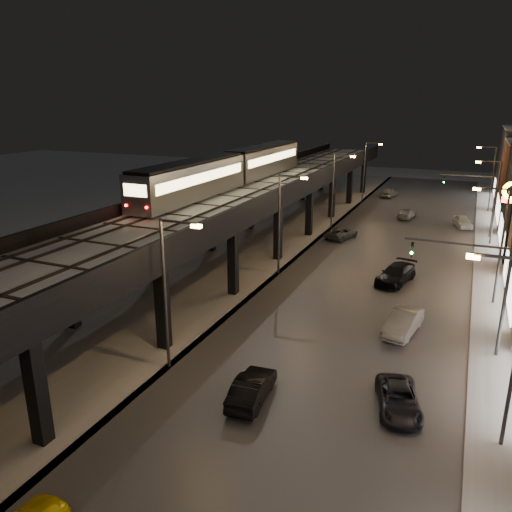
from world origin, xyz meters
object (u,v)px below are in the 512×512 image
(car_onc_dark, at_px, (398,400))
(car_onc_red, at_px, (463,222))
(car_far_white, at_px, (389,193))
(car_onc_white, at_px, (396,275))
(subway_train, at_px, (233,168))
(car_near_white, at_px, (252,389))
(car_onc_silver, at_px, (403,323))
(car_mid_dark, at_px, (407,214))
(car_mid_silver, at_px, (342,233))

(car_onc_dark, distance_m, car_onc_red, 41.95)
(car_far_white, distance_m, car_onc_white, 40.58)
(subway_train, xyz_separation_m, car_near_white, (13.67, -26.05, -7.55))
(subway_train, relative_size, car_onc_white, 6.30)
(car_far_white, distance_m, car_onc_silver, 50.45)
(car_mid_dark, height_order, car_far_white, car_far_white)
(car_onc_silver, bearing_deg, car_far_white, 109.31)
(car_onc_white, relative_size, car_onc_red, 1.26)
(car_mid_silver, bearing_deg, car_onc_dark, 124.86)
(car_far_white, bearing_deg, car_near_white, 103.37)
(car_far_white, distance_m, car_onc_red, 20.38)
(subway_train, height_order, car_mid_dark, subway_train)
(car_far_white, height_order, car_onc_dark, car_far_white)
(subway_train, xyz_separation_m, car_onc_dark, (20.79, -23.89, -7.65))
(subway_train, relative_size, car_near_white, 7.69)
(car_onc_dark, bearing_deg, subway_train, 116.14)
(car_onc_dark, xyz_separation_m, car_onc_white, (-2.90, 18.74, 0.16))
(car_mid_dark, relative_size, car_onc_dark, 0.97)
(car_onc_white, bearing_deg, car_onc_dark, -68.41)
(car_onc_red, bearing_deg, car_near_white, -117.99)
(car_near_white, height_order, car_onc_dark, car_near_white)
(subway_train, relative_size, car_onc_dark, 7.60)
(car_onc_silver, distance_m, car_onc_dark, 9.10)
(car_near_white, xyz_separation_m, car_onc_red, (8.83, 44.07, -0.00))
(car_mid_dark, height_order, car_onc_dark, car_mid_dark)
(car_mid_silver, height_order, car_far_white, car_far_white)
(car_far_white, relative_size, car_onc_white, 0.83)
(car_near_white, bearing_deg, car_mid_silver, -88.81)
(car_far_white, bearing_deg, car_mid_silver, 99.07)
(car_onc_dark, distance_m, car_onc_white, 18.96)
(car_near_white, height_order, car_far_white, car_far_white)
(subway_train, relative_size, car_far_white, 7.55)
(car_far_white, relative_size, car_onc_silver, 0.95)
(car_mid_dark, distance_m, car_onc_dark, 44.49)
(car_near_white, height_order, car_onc_white, car_onc_white)
(car_mid_dark, height_order, car_onc_white, car_onc_white)
(car_mid_dark, bearing_deg, car_onc_white, 102.75)
(subway_train, xyz_separation_m, car_mid_silver, (10.11, 7.11, -7.61))
(car_mid_silver, relative_size, car_onc_dark, 1.07)
(car_far_white, bearing_deg, car_onc_white, 110.66)
(car_onc_white, height_order, car_onc_red, car_onc_white)
(car_onc_dark, bearing_deg, car_near_white, -178.07)
(subway_train, xyz_separation_m, car_onc_silver, (19.78, -14.85, -7.50))
(car_near_white, distance_m, car_onc_white, 21.31)
(car_mid_dark, xyz_separation_m, car_far_white, (-4.62, 14.54, 0.13))
(car_onc_dark, xyz_separation_m, car_onc_red, (1.71, 41.91, 0.10))
(subway_train, bearing_deg, car_onc_white, -16.07)
(car_near_white, relative_size, car_mid_dark, 1.01)
(car_near_white, bearing_deg, car_onc_silver, -123.58)
(car_onc_dark, relative_size, car_onc_white, 0.83)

